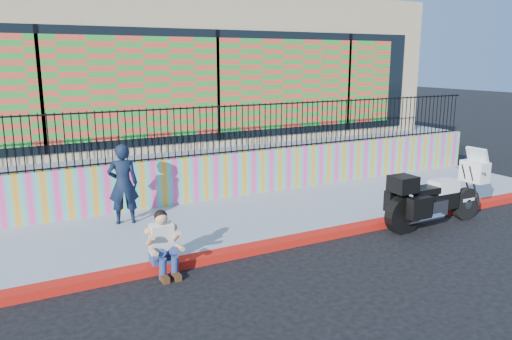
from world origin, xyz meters
TOP-DOWN VIEW (x-y plane):
  - ground at (0.00, 0.00)m, footprint 90.00×90.00m
  - red_curb at (0.00, 0.00)m, footprint 16.00×0.30m
  - sidewalk at (0.00, 1.65)m, footprint 16.00×3.00m
  - mural_wall at (0.00, 3.25)m, footprint 16.00×0.20m
  - metal_fence at (0.00, 3.25)m, footprint 15.80×0.04m
  - elevated_platform at (0.00, 8.35)m, footprint 16.00×10.00m
  - storefront_building at (0.00, 8.13)m, footprint 14.00×8.06m
  - police_motorcycle at (2.97, -0.49)m, footprint 2.61×0.86m
  - police_officer at (-2.94, 2.40)m, footprint 0.68×0.51m
  - seated_man at (-2.90, -0.16)m, footprint 0.54×0.71m

SIDE VIEW (x-z plane):
  - ground at x=0.00m, z-range 0.00..0.00m
  - red_curb at x=0.00m, z-range 0.00..0.15m
  - sidewalk at x=0.00m, z-range 0.00..0.15m
  - seated_man at x=-2.90m, z-range -0.08..0.98m
  - elevated_platform at x=0.00m, z-range 0.00..1.25m
  - police_motorcycle at x=2.97m, z-range -0.13..1.49m
  - mural_wall at x=0.00m, z-range 0.15..1.25m
  - police_officer at x=-2.94m, z-range 0.15..1.84m
  - metal_fence at x=0.00m, z-range 1.25..2.45m
  - storefront_building at x=0.00m, z-range 1.25..5.25m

